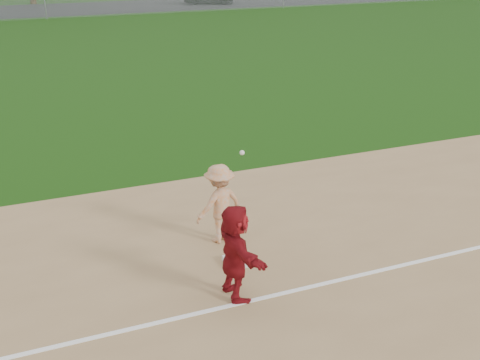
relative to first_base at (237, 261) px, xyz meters
name	(u,v)px	position (x,y,z in m)	size (l,w,h in m)	color
ground	(270,271)	(0.49, -0.49, -0.07)	(160.00, 160.00, 0.00)	#163E0C
foul_line	(289,292)	(0.49, -1.29, -0.05)	(60.00, 0.10, 0.01)	white
parking_asphalt	(39,10)	(0.49, 45.51, -0.07)	(120.00, 10.00, 0.01)	black
first_base	(237,261)	(0.00, 0.00, 0.00)	(0.45, 0.45, 0.10)	silver
base_runner	(235,252)	(-0.43, -1.03, 0.82)	(1.61, 0.51, 1.73)	maroon
first_base_play	(220,203)	(0.05, 1.02, 0.78)	(1.20, 1.28, 2.21)	#AAAAAD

